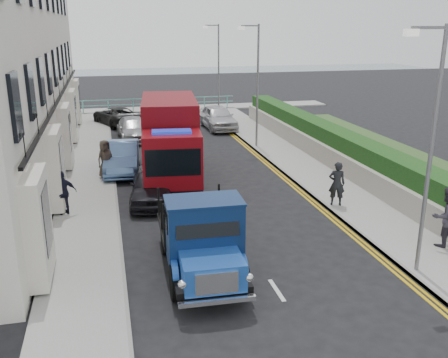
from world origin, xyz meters
TOP-DOWN VIEW (x-y plane):
  - ground at (0.00, 0.00)m, footprint 120.00×120.00m
  - pavement_west at (-5.20, 9.00)m, footprint 2.40×38.00m
  - pavement_east at (5.30, 9.00)m, footprint 2.60×38.00m
  - promenade at (0.00, 29.00)m, footprint 30.00×2.50m
  - sea_plane at (0.00, 60.00)m, footprint 120.00×120.00m
  - garden_east at (7.21, 9.00)m, footprint 1.45×28.00m
  - seafront_railing at (0.00, 28.20)m, footprint 13.00×0.08m
  - lamp_near at (4.18, -2.00)m, footprint 1.23×0.18m
  - lamp_mid at (4.18, 14.00)m, footprint 1.23×0.18m
  - lamp_far at (4.18, 24.00)m, footprint 1.23×0.18m
  - bedford_lorry at (-1.83, -0.97)m, footprint 2.24×5.28m
  - red_lorry at (-1.44, 8.78)m, footprint 3.13×7.31m
  - parked_car_front at (-2.60, 6.07)m, footprint 2.21×4.38m
  - parked_car_mid at (-3.60, 10.71)m, footprint 1.94×4.59m
  - parked_car_rear at (-2.60, 18.00)m, footprint 2.11×4.66m
  - seafront_car_left at (-3.50, 23.16)m, footprint 3.80×5.16m
  - seafront_car_right at (3.32, 20.00)m, footprint 2.15×4.86m
  - pedestrian_east_near at (4.40, 3.60)m, footprint 0.75×0.61m
  - pedestrian_east_far at (6.10, -0.72)m, footprint 0.97×0.76m
  - pedestrian_west_near at (-5.99, 5.07)m, footprint 1.05×0.64m
  - pedestrian_west_far at (-4.40, 9.53)m, footprint 1.04×0.95m

SIDE VIEW (x-z plane):
  - ground at x=0.00m, z-range 0.00..0.00m
  - sea_plane at x=0.00m, z-range 0.00..0.00m
  - pavement_west at x=-5.20m, z-range 0.00..0.12m
  - pavement_east at x=5.30m, z-range 0.00..0.12m
  - promenade at x=0.00m, z-range 0.00..0.12m
  - seafront_railing at x=0.00m, z-range 0.03..1.14m
  - seafront_car_left at x=-3.50m, z-range 0.00..1.30m
  - parked_car_rear at x=-2.60m, z-range 0.00..1.32m
  - parked_car_front at x=-2.60m, z-range 0.00..1.43m
  - parked_car_mid at x=-3.60m, z-range 0.00..1.48m
  - seafront_car_right at x=3.32m, z-range 0.00..1.63m
  - garden_east at x=7.21m, z-range 0.02..1.77m
  - pedestrian_west_near at x=-5.99m, z-range 0.12..1.80m
  - pedestrian_east_near at x=4.40m, z-range 0.12..1.89m
  - pedestrian_west_far at x=-4.40m, z-range 0.12..1.90m
  - pedestrian_east_far at x=6.10m, z-range 0.12..2.10m
  - bedford_lorry at x=-1.83m, z-range -0.10..2.36m
  - red_lorry at x=-1.44m, z-range 0.12..3.84m
  - lamp_near at x=4.18m, z-range 0.50..7.50m
  - lamp_mid at x=4.18m, z-range 0.50..7.50m
  - lamp_far at x=4.18m, z-range 0.50..7.50m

